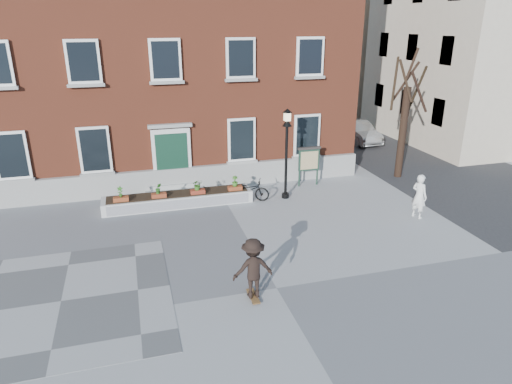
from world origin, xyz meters
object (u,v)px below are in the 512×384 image
object	(u,v)px
bystander	(419,196)
bicycle	(248,190)
parked_car	(358,131)
skateboarder	(253,268)
notice_board	(309,160)
lamp_post	(287,142)

from	to	relation	value
bystander	bicycle	bearing A→B (deg)	40.74
bicycle	bystander	xyz separation A→B (m)	(5.99, -3.55, 0.41)
parked_car	skateboarder	distance (m)	18.75
parked_car	notice_board	world-z (taller)	notice_board
skateboarder	bystander	bearing A→B (deg)	25.29
lamp_post	notice_board	world-z (taller)	lamp_post
lamp_post	bystander	bearing A→B (deg)	-38.21
notice_board	skateboarder	size ratio (longest dim) A/B	1.02
bicycle	lamp_post	world-z (taller)	lamp_post
notice_board	skateboarder	world-z (taller)	notice_board
parked_car	bystander	size ratio (longest dim) A/B	2.30
lamp_post	skateboarder	size ratio (longest dim) A/B	2.14
bystander	notice_board	world-z (taller)	notice_board
lamp_post	parked_car	bearing A→B (deg)	46.38
parked_car	notice_board	xyz separation A→B (m)	(-6.11, -6.83, 0.59)
lamp_post	bicycle	bearing A→B (deg)	175.06
lamp_post	notice_board	bearing A→B (deg)	37.87
parked_car	skateboarder	size ratio (longest dim) A/B	2.23
parked_car	bystander	xyz separation A→B (m)	(-3.33, -11.45, 0.22)
parked_car	skateboarder	bearing A→B (deg)	-127.64
bicycle	notice_board	world-z (taller)	notice_board
lamp_post	skateboarder	xyz separation A→B (m)	(-3.43, -7.08, -1.59)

